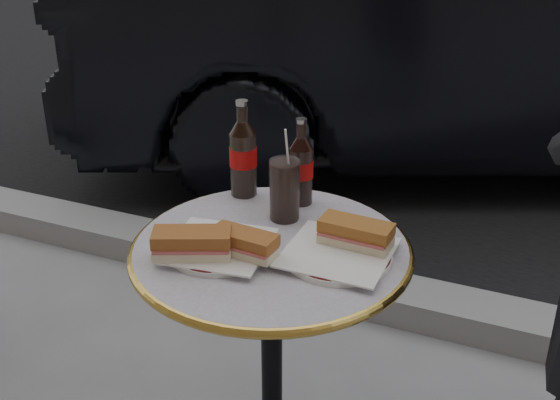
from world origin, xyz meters
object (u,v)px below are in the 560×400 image
at_px(bistro_table, 272,377).
at_px(plate_left, 219,249).
at_px(cola_glass, 285,190).
at_px(cola_bottle_left, 243,148).
at_px(parked_car, 496,29).
at_px(cola_bottle_right, 301,161).
at_px(plate_right, 338,256).

relative_size(bistro_table, plate_left, 3.31).
bearing_deg(cola_glass, plate_left, -109.64).
xyz_separation_m(bistro_table, plate_left, (-0.09, -0.07, 0.37)).
relative_size(plate_left, cola_bottle_left, 0.90).
distance_m(plate_left, parked_car, 2.63).
bearing_deg(cola_glass, cola_bottle_left, 150.52).
xyz_separation_m(plate_left, cola_bottle_right, (0.07, 0.29, 0.10)).
height_order(plate_right, parked_car, parked_car).
xyz_separation_m(plate_right, cola_bottle_right, (-0.17, 0.22, 0.10)).
xyz_separation_m(cola_bottle_left, cola_glass, (0.15, -0.08, -0.05)).
bearing_deg(cola_bottle_right, cola_glass, -92.00).
bearing_deg(bistro_table, cola_bottle_left, 128.43).
height_order(cola_bottle_left, cola_bottle_right, cola_bottle_left).
distance_m(bistro_table, cola_bottle_left, 0.56).
distance_m(bistro_table, plate_left, 0.39).
distance_m(cola_bottle_left, cola_bottle_right, 0.15).
distance_m(plate_right, parked_car, 2.54).
bearing_deg(cola_glass, bistro_table, -80.16).
xyz_separation_m(plate_left, parked_car, (0.23, 2.62, -0.04)).
xyz_separation_m(plate_right, cola_bottle_left, (-0.32, 0.21, 0.12)).
height_order(plate_right, cola_bottle_left, cola_bottle_left).
xyz_separation_m(bistro_table, cola_bottle_right, (-0.02, 0.22, 0.47)).
bearing_deg(plate_left, cola_glass, 70.36).
relative_size(plate_left, cola_bottle_right, 1.02).
bearing_deg(plate_right, cola_glass, 144.53).
relative_size(bistro_table, cola_bottle_left, 2.98).
relative_size(plate_right, cola_glass, 1.56).
bearing_deg(plate_right, bistro_table, -178.30).
relative_size(bistro_table, cola_bottle_right, 3.37).
bearing_deg(parked_car, cola_bottle_left, 148.84).
relative_size(cola_bottle_left, cola_glass, 1.67).
bearing_deg(bistro_table, plate_left, -143.67).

